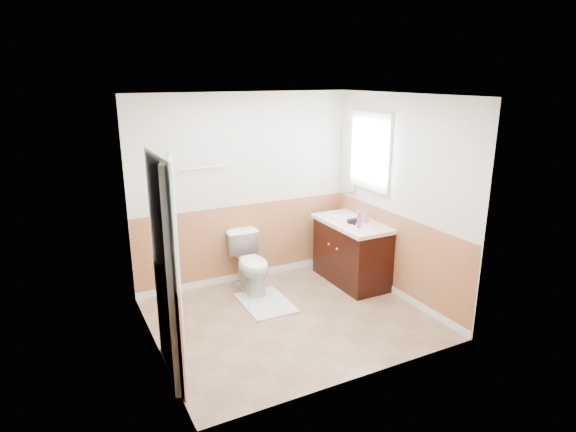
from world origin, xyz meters
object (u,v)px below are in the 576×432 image
toilet (251,263)px  vanity_cabinet (352,253)px  soap_dispenser (365,216)px  lotion_bottle (359,220)px  bath_mat (266,303)px

toilet → vanity_cabinet: 1.36m
vanity_cabinet → soap_dispenser: bearing=-40.8°
vanity_cabinet → lotion_bottle: bearing=-110.2°
bath_mat → lotion_bottle: lotion_bottle is taller
soap_dispenser → lotion_bottle: bearing=-142.5°
lotion_bottle → soap_dispenser: lotion_bottle is taller
vanity_cabinet → lotion_bottle: size_ratio=5.00×
bath_mat → lotion_bottle: 1.55m
lotion_bottle → soap_dispenser: bearing=37.5°
bath_mat → soap_dispenser: soap_dispenser is taller
vanity_cabinet → toilet: bearing=164.9°
soap_dispenser → bath_mat: bearing=179.3°
vanity_cabinet → lotion_bottle: 0.63m
toilet → bath_mat: toilet is taller
bath_mat → soap_dispenser: 1.71m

